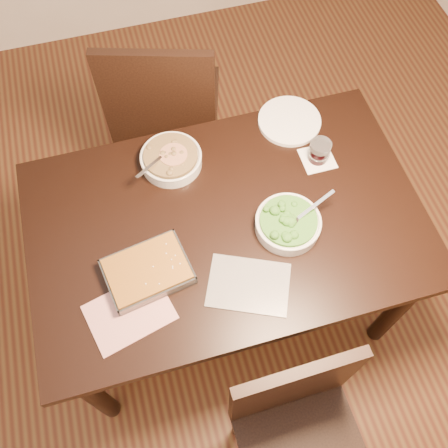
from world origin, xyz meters
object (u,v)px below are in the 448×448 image
wine_tumbler (319,151)px  dinner_plate (289,121)px  baking_dish (148,271)px  stew_bowl (171,159)px  table (226,233)px  chair_far (165,108)px  chair_near (298,428)px  broccoli_bowl (288,223)px

wine_tumbler → dinner_plate: (-0.04, 0.20, -0.04)m
baking_dish → dinner_plate: baking_dish is taller
stew_bowl → dinner_plate: 0.50m
stew_bowl → dinner_plate: size_ratio=0.93×
table → wine_tumbler: size_ratio=15.77×
baking_dish → chair_far: chair_far is taller
wine_tumbler → dinner_plate: bearing=102.5°
dinner_plate → chair_far: (-0.44, 0.38, -0.20)m
dinner_plate → chair_far: size_ratio=0.25×
wine_tumbler → chair_far: (-0.48, 0.58, -0.24)m
stew_bowl → baking_dish: bearing=-112.8°
stew_bowl → dinner_plate: (0.49, 0.07, -0.02)m
baking_dish → chair_far: size_ratio=0.30×
dinner_plate → chair_near: chair_near is taller
stew_bowl → baking_dish: (-0.18, -0.42, -0.01)m
stew_bowl → chair_near: bearing=-79.5°
baking_dish → broccoli_bowl: bearing=-4.8°
wine_tumbler → chair_far: 0.79m
dinner_plate → broccoli_bowl: bearing=-110.3°
dinner_plate → table: bearing=-135.2°
wine_tumbler → chair_near: size_ratio=0.10×
chair_far → dinner_plate: bearing=156.3°
stew_bowl → wine_tumbler: wine_tumbler is taller
table → dinner_plate: size_ratio=5.65×
broccoli_bowl → baking_dish: size_ratio=0.85×
wine_tumbler → chair_far: bearing=130.0°
chair_far → broccoli_bowl: bearing=125.5°
chair_near → chair_far: (-0.13, 1.44, 0.06)m
stew_bowl → broccoli_bowl: bearing=-49.0°
wine_tumbler → chair_far: chair_far is taller
baking_dish → chair_near: size_ratio=0.34×
chair_near → chair_far: chair_far is taller
wine_tumbler → dinner_plate: 0.21m
table → chair_near: size_ratio=1.58×
stew_bowl → dinner_plate: bearing=7.8°
baking_dish → wine_tumbler: 0.77m
stew_bowl → baking_dish: 0.45m
table → dinner_plate: 0.52m
stew_bowl → broccoli_bowl: same height
table → broccoli_bowl: size_ratio=5.46×
stew_bowl → baking_dish: size_ratio=0.76×
table → stew_bowl: stew_bowl is taller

